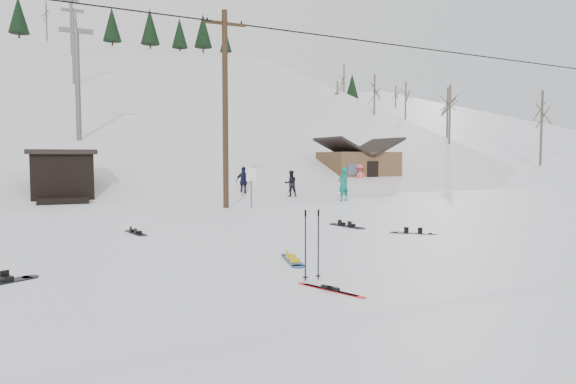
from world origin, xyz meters
name	(u,v)px	position (x,y,z in m)	size (l,w,h in m)	color
ground	(325,277)	(0.00, 0.00, 0.00)	(200.00, 200.00, 0.00)	white
ski_slope	(116,276)	(0.00, 55.00, -12.00)	(60.00, 75.00, 45.00)	silver
ridge_right	(404,252)	(38.00, 50.00, -11.00)	(34.00, 85.00, 36.00)	white
treeline_right	(431,176)	(36.00, 42.00, 0.00)	(20.00, 60.00, 10.00)	black
treeline_crest	(100,170)	(0.00, 86.00, 0.00)	(50.00, 6.00, 10.00)	black
utility_pole	(225,106)	(2.00, 14.00, 4.68)	(2.00, 0.26, 9.00)	#3A2819
trail_sign	(251,180)	(3.10, 13.58, 1.27)	(0.50, 0.09, 1.85)	#595B60
lift_hut	(63,175)	(-5.00, 20.94, 1.36)	(3.40, 4.10, 2.75)	black
lift_tower_near	(78,77)	(-4.00, 30.00, 7.86)	(2.20, 0.36, 8.00)	#595B60
lift_tower_mid	(73,42)	(-4.00, 50.00, 14.36)	(2.20, 0.36, 8.00)	#595B60
lift_tower_far	(71,24)	(-4.00, 70.00, 20.86)	(2.20, 0.36, 8.00)	#595B60
cabin	(358,169)	(15.00, 24.00, 1.48)	(5.39, 4.40, 3.77)	brown
hero_snowboard	(293,260)	(0.01, 1.65, 0.03)	(0.58, 1.58, 0.11)	#174998
hero_skis	(330,289)	(-0.40, -0.98, 0.02)	(0.68, 1.40, 0.08)	red
ski_poles	(312,244)	(-0.36, -0.13, 0.70)	(0.38, 0.10, 1.37)	black
board_scatter_b	(136,233)	(-2.80, 7.42, 0.03)	(0.55, 1.44, 0.10)	black
board_scatter_d	(413,233)	(5.12, 4.03, 0.03)	(1.18, 0.97, 0.10)	black
board_scatter_f	(347,226)	(4.00, 6.22, 0.03)	(0.61, 1.64, 0.12)	black
skier_teal	(343,184)	(8.80, 15.05, 0.91)	(0.66, 0.43, 1.81)	#0A6C60
skier_dark	(291,183)	(7.40, 18.93, 0.78)	(0.76, 0.59, 1.55)	black
skier_pink	(359,177)	(13.89, 21.95, 0.93)	(1.20, 0.69, 1.85)	#F05461
skier_navy	(244,182)	(4.79, 19.91, 0.89)	(1.04, 0.43, 1.77)	#181A3C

